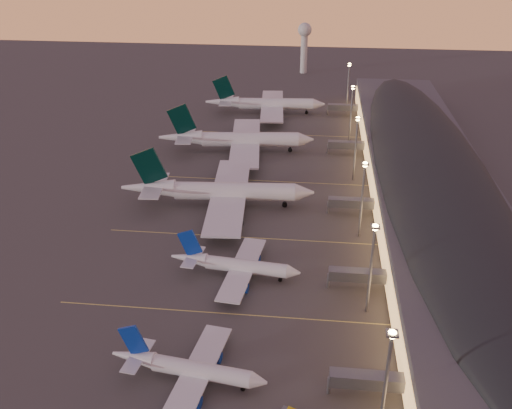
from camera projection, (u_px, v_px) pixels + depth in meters
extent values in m
plane|color=#3C3937|center=(230.00, 302.00, 152.15)|extent=(700.00, 700.00, 0.00)
cylinder|color=silver|center=(202.00, 371.00, 124.10)|extent=(22.51, 6.80, 3.78)
cone|color=silver|center=(259.00, 381.00, 121.26)|extent=(4.07, 4.24, 3.78)
cone|color=silver|center=(133.00, 357.00, 127.45)|extent=(10.45, 5.12, 3.78)
cube|color=silver|center=(197.00, 372.00, 124.63)|extent=(10.77, 32.41, 0.42)
cylinder|color=navy|center=(211.00, 356.00, 131.12)|extent=(5.36, 3.50, 2.83)
cylinder|color=navy|center=(189.00, 401.00, 118.97)|extent=(5.36, 3.50, 2.83)
cube|color=navy|center=(133.00, 340.00, 125.15)|extent=(6.94, 1.52, 8.20)
cube|color=silver|center=(138.00, 356.00, 126.92)|extent=(5.12, 11.84, 0.26)
cylinder|color=black|center=(243.00, 388.00, 123.22)|extent=(0.34, 0.34, 1.49)
cylinder|color=black|center=(243.00, 388.00, 123.32)|extent=(1.14, 0.80, 1.06)
cylinder|color=black|center=(199.00, 370.00, 127.97)|extent=(0.34, 0.34, 1.49)
cylinder|color=black|center=(199.00, 371.00, 128.06)|extent=(1.14, 0.80, 1.06)
cylinder|color=black|center=(190.00, 387.00, 123.38)|extent=(0.34, 0.34, 1.49)
cylinder|color=black|center=(190.00, 388.00, 123.47)|extent=(1.14, 0.80, 1.06)
cylinder|color=silver|center=(246.00, 267.00, 161.25)|extent=(23.71, 6.54, 3.99)
cone|color=silver|center=(294.00, 272.00, 158.58)|extent=(4.19, 4.38, 3.99)
cone|color=silver|center=(189.00, 258.00, 164.37)|extent=(10.95, 5.13, 3.99)
cube|color=silver|center=(242.00, 268.00, 161.78)|extent=(10.45, 34.11, 0.44)
cylinder|color=navy|center=(251.00, 259.00, 168.68)|extent=(5.58, 3.55, 2.99)
cylinder|color=navy|center=(239.00, 287.00, 155.79)|extent=(5.58, 3.55, 2.99)
cube|color=navy|center=(190.00, 243.00, 161.96)|extent=(7.32, 1.40, 8.65)
cube|color=silver|center=(193.00, 257.00, 163.85)|extent=(5.08, 12.43, 0.28)
cylinder|color=black|center=(280.00, 279.00, 160.56)|extent=(0.35, 0.35, 1.57)
cylinder|color=black|center=(280.00, 280.00, 160.66)|extent=(1.19, 0.82, 1.12)
cylinder|color=black|center=(242.00, 269.00, 165.30)|extent=(0.35, 0.35, 1.57)
cylinder|color=black|center=(242.00, 269.00, 165.40)|extent=(1.19, 0.82, 1.12)
cylinder|color=black|center=(238.00, 279.00, 160.42)|extent=(0.35, 0.35, 1.57)
cylinder|color=black|center=(238.00, 280.00, 160.52)|extent=(1.19, 0.82, 1.12)
cylinder|color=silver|center=(235.00, 191.00, 200.98)|extent=(42.60, 9.34, 6.39)
cone|color=silver|center=(304.00, 193.00, 200.09)|extent=(7.25, 6.85, 6.39)
cone|color=silver|center=(148.00, 188.00, 201.74)|extent=(19.48, 7.71, 6.39)
cube|color=silver|center=(229.00, 194.00, 201.56)|extent=(16.57, 62.47, 0.70)
cylinder|color=slate|center=(236.00, 184.00, 214.62)|extent=(9.85, 5.45, 4.79)
cylinder|color=slate|center=(230.00, 217.00, 190.31)|extent=(9.85, 5.45, 4.79)
cube|color=black|center=(149.00, 166.00, 198.03)|extent=(12.64, 1.84, 14.18)
cube|color=silver|center=(155.00, 185.00, 201.23)|extent=(8.36, 22.66, 0.45)
cylinder|color=black|center=(285.00, 204.00, 202.33)|extent=(0.55, 0.55, 2.56)
cylinder|color=black|center=(285.00, 205.00, 202.50)|extent=(1.86, 1.24, 1.79)
cylinder|color=black|center=(226.00, 197.00, 207.10)|extent=(0.55, 0.55, 2.56)
cylinder|color=black|center=(226.00, 198.00, 207.27)|extent=(1.86, 1.24, 1.79)
cylinder|color=black|center=(224.00, 208.00, 199.10)|extent=(0.55, 0.55, 2.56)
cylinder|color=black|center=(224.00, 209.00, 199.27)|extent=(1.86, 1.24, 1.79)
cylinder|color=silver|center=(250.00, 139.00, 248.99)|extent=(42.34, 10.45, 6.34)
cone|color=silver|center=(306.00, 140.00, 248.73)|extent=(7.35, 6.98, 6.34)
cone|color=silver|center=(181.00, 137.00, 248.96)|extent=(19.47, 8.18, 6.34)
cube|color=silver|center=(246.00, 142.00, 249.51)|extent=(18.17, 62.18, 0.70)
cylinder|color=slate|center=(249.00, 136.00, 262.51)|extent=(9.89, 5.67, 4.75)
cylinder|color=slate|center=(248.00, 158.00, 238.38)|extent=(9.89, 5.67, 4.75)
cube|color=black|center=(182.00, 119.00, 245.30)|extent=(12.54, 2.18, 14.07)
cube|color=silver|center=(186.00, 135.00, 248.52)|extent=(8.91, 22.62, 0.44)
cylinder|color=black|center=(290.00, 149.00, 250.78)|extent=(0.55, 0.55, 2.54)
cylinder|color=black|center=(290.00, 150.00, 250.95)|extent=(1.88, 1.28, 1.77)
cylinder|color=black|center=(243.00, 145.00, 254.98)|extent=(0.55, 0.55, 2.54)
cylinder|color=black|center=(243.00, 146.00, 255.15)|extent=(1.88, 1.28, 1.77)
cylinder|color=black|center=(242.00, 153.00, 247.04)|extent=(0.55, 0.55, 2.54)
cylinder|color=black|center=(242.00, 153.00, 247.21)|extent=(1.88, 1.28, 1.77)
cylinder|color=silver|center=(276.00, 104.00, 298.96)|extent=(39.18, 8.73, 5.87)
cone|color=silver|center=(319.00, 104.00, 298.22)|extent=(6.68, 6.32, 5.87)
cone|color=silver|center=(222.00, 102.00, 299.57)|extent=(17.93, 7.15, 5.87)
cube|color=silver|center=(272.00, 106.00, 299.49)|extent=(15.44, 57.46, 0.65)
cylinder|color=slate|center=(275.00, 103.00, 311.50)|extent=(9.07, 5.04, 4.41)
cylinder|color=slate|center=(274.00, 117.00, 289.15)|extent=(9.07, 5.04, 4.41)
cube|color=black|center=(224.00, 88.00, 296.16)|extent=(11.62, 1.73, 13.04)
cube|color=silver|center=(226.00, 100.00, 299.11)|extent=(7.76, 20.85, 0.41)
cylinder|color=black|center=(307.00, 112.00, 300.26)|extent=(0.50, 0.50, 2.35)
cylinder|color=black|center=(307.00, 112.00, 300.42)|extent=(1.72, 1.15, 1.64)
cylinder|color=black|center=(270.00, 109.00, 304.58)|extent=(0.50, 0.50, 2.35)
cylinder|color=black|center=(270.00, 110.00, 304.74)|extent=(1.72, 1.15, 1.64)
cylinder|color=black|center=(270.00, 114.00, 297.22)|extent=(0.50, 0.50, 2.35)
cylinder|color=black|center=(270.00, 114.00, 297.38)|extent=(1.72, 1.15, 1.64)
cube|color=#4A4B4F|center=(428.00, 182.00, 207.84)|extent=(40.00, 255.00, 12.00)
ellipsoid|color=black|center=(430.00, 167.00, 205.16)|extent=(39.00, 253.00, 10.92)
cube|color=#EEAB5D|center=(371.00, 182.00, 210.28)|extent=(0.40, 244.80, 8.00)
cube|color=slate|center=(367.00, 380.00, 120.09)|extent=(16.00, 3.20, 3.00)
cylinder|color=gray|center=(329.00, 385.00, 121.91)|extent=(0.70, 0.70, 4.40)
cube|color=slate|center=(358.00, 275.00, 155.68)|extent=(16.00, 3.20, 3.00)
cylinder|color=gray|center=(328.00, 280.00, 157.49)|extent=(0.70, 0.70, 4.40)
cube|color=slate|center=(352.00, 203.00, 195.71)|extent=(16.00, 3.20, 3.00)
cylinder|color=gray|center=(328.00, 208.00, 197.53)|extent=(0.70, 0.70, 4.40)
cube|color=slate|center=(347.00, 145.00, 246.42)|extent=(16.00, 3.20, 3.00)
cylinder|color=gray|center=(328.00, 149.00, 248.24)|extent=(0.70, 0.70, 4.40)
cube|color=slate|center=(343.00, 107.00, 296.24)|extent=(16.00, 3.20, 3.00)
cylinder|color=gray|center=(327.00, 111.00, 298.06)|extent=(0.70, 0.70, 4.40)
cylinder|color=gray|center=(385.00, 387.00, 107.43)|extent=(0.70, 0.70, 25.00)
cube|color=gray|center=(392.00, 333.00, 101.77)|extent=(2.20, 2.20, 0.50)
sphere|color=#ECB75B|center=(392.00, 334.00, 101.86)|extent=(1.80, 1.80, 1.80)
cylinder|color=gray|center=(371.00, 271.00, 143.01)|extent=(0.70, 0.70, 25.00)
cube|color=gray|center=(375.00, 227.00, 137.35)|extent=(2.20, 2.20, 0.50)
sphere|color=#ECB75B|center=(375.00, 227.00, 137.44)|extent=(1.80, 1.80, 1.80)
cylinder|color=gray|center=(362.00, 201.00, 178.60)|extent=(0.70, 0.70, 25.00)
cube|color=gray|center=(365.00, 164.00, 172.94)|extent=(2.20, 2.20, 0.50)
sphere|color=#ECB75B|center=(365.00, 164.00, 173.03)|extent=(1.80, 1.80, 1.80)
cylinder|color=gray|center=(355.00, 150.00, 218.64)|extent=(0.70, 0.70, 25.00)
cube|color=gray|center=(358.00, 118.00, 212.97)|extent=(2.20, 2.20, 0.50)
sphere|color=#ECB75B|center=(358.00, 119.00, 213.06)|extent=(1.80, 1.80, 1.80)
cylinder|color=gray|center=(351.00, 115.00, 258.67)|extent=(0.70, 0.70, 25.00)
cube|color=gray|center=(353.00, 87.00, 253.01)|extent=(2.20, 2.20, 0.50)
sphere|color=#ECB75B|center=(353.00, 87.00, 253.10)|extent=(1.80, 1.80, 1.80)
cylinder|color=gray|center=(348.00, 89.00, 298.70)|extent=(0.70, 0.70, 25.00)
cube|color=gray|center=(350.00, 64.00, 293.04)|extent=(2.20, 2.20, 0.50)
sphere|color=#ECB75B|center=(349.00, 65.00, 293.13)|extent=(1.80, 1.80, 1.80)
cylinder|color=silver|center=(304.00, 53.00, 376.68)|extent=(4.40, 4.40, 26.00)
sphere|color=silver|center=(305.00, 30.00, 369.99)|extent=(9.00, 9.00, 9.00)
cube|color=#D8C659|center=(227.00, 314.00, 147.70)|extent=(90.00, 0.36, 0.00)
cube|color=#D8C659|center=(246.00, 237.00, 183.29)|extent=(90.00, 0.36, 0.00)
cube|color=#D8C659|center=(261.00, 181.00, 223.32)|extent=(90.00, 0.36, 0.00)
cube|color=#D8C659|center=(273.00, 134.00, 272.25)|extent=(90.00, 0.36, 0.00)
cube|color=slate|center=(285.00, 409.00, 118.32)|extent=(1.53, 1.48, 0.68)
cylinder|color=black|center=(290.00, 409.00, 118.57)|extent=(0.41, 0.28, 0.38)
cube|color=gold|center=(370.00, 379.00, 125.81)|extent=(2.76, 1.73, 1.26)
cube|color=slate|center=(361.00, 379.00, 126.09)|extent=(1.61, 1.50, 0.92)
cylinder|color=black|center=(375.00, 378.00, 126.64)|extent=(0.51, 0.21, 0.51)
cylinder|color=black|center=(375.00, 383.00, 125.11)|extent=(0.51, 0.21, 0.51)
cylinder|color=black|center=(365.00, 377.00, 126.85)|extent=(0.51, 0.21, 0.51)
cylinder|color=black|center=(366.00, 382.00, 125.31)|extent=(0.51, 0.21, 0.51)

